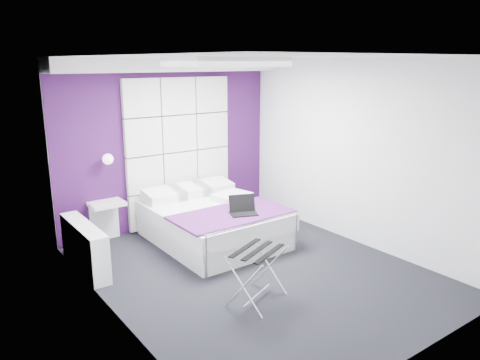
# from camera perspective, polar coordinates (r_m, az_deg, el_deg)

# --- Properties ---
(floor) EXTENTS (4.40, 4.40, 0.00)m
(floor) POSITION_cam_1_polar(r_m,az_deg,el_deg) (5.96, 1.88, -11.03)
(floor) COLOR black
(floor) RESTS_ON ground
(ceiling) EXTENTS (4.40, 4.40, 0.00)m
(ceiling) POSITION_cam_1_polar(r_m,az_deg,el_deg) (5.39, 2.11, 14.83)
(ceiling) COLOR white
(ceiling) RESTS_ON wall_back
(wall_back) EXTENTS (3.60, 0.00, 3.60)m
(wall_back) POSITION_cam_1_polar(r_m,az_deg,el_deg) (7.35, -8.68, 4.36)
(wall_back) COLOR silver
(wall_back) RESTS_ON floor
(wall_left) EXTENTS (0.00, 4.40, 4.40)m
(wall_left) POSITION_cam_1_polar(r_m,az_deg,el_deg) (4.67, -15.67, -1.76)
(wall_left) COLOR silver
(wall_left) RESTS_ON floor
(wall_right) EXTENTS (0.00, 4.40, 4.40)m
(wall_right) POSITION_cam_1_polar(r_m,az_deg,el_deg) (6.77, 14.09, 3.24)
(wall_right) COLOR silver
(wall_right) RESTS_ON floor
(accent_wall) EXTENTS (3.58, 0.02, 2.58)m
(accent_wall) POSITION_cam_1_polar(r_m,az_deg,el_deg) (7.34, -8.64, 4.35)
(accent_wall) COLOR #350E40
(accent_wall) RESTS_ON wall_back
(soffit) EXTENTS (3.58, 0.50, 0.20)m
(soffit) POSITION_cam_1_polar(r_m,az_deg,el_deg) (7.02, -8.08, 13.77)
(soffit) COLOR white
(soffit) RESTS_ON wall_back
(headboard) EXTENTS (1.80, 0.08, 2.30)m
(headboard) POSITION_cam_1_polar(r_m,az_deg,el_deg) (7.39, -7.39, 3.44)
(headboard) COLOR silver
(headboard) RESTS_ON wall_back
(skylight) EXTENTS (1.36, 0.86, 0.12)m
(skylight) POSITION_cam_1_polar(r_m,az_deg,el_deg) (5.87, -1.63, 14.30)
(skylight) COLOR white
(skylight) RESTS_ON ceiling
(wall_lamp) EXTENTS (0.15, 0.15, 0.15)m
(wall_lamp) POSITION_cam_1_polar(r_m,az_deg,el_deg) (6.83, -15.93, 2.52)
(wall_lamp) COLOR white
(wall_lamp) RESTS_ON wall_back
(radiator) EXTENTS (0.22, 1.20, 0.60)m
(radiator) POSITION_cam_1_polar(r_m,az_deg,el_deg) (6.20, -18.42, -7.76)
(radiator) COLOR white
(radiator) RESTS_ON floor
(bed) EXTENTS (1.62, 1.95, 0.69)m
(bed) POSITION_cam_1_polar(r_m,az_deg,el_deg) (6.80, -3.35, -5.14)
(bed) COLOR white
(bed) RESTS_ON floor
(nightstand) EXTENTS (0.47, 0.37, 0.05)m
(nightstand) POSITION_cam_1_polar(r_m,az_deg,el_deg) (6.92, -15.97, -2.80)
(nightstand) COLOR white
(nightstand) RESTS_ON wall_back
(luggage_rack) EXTENTS (0.60, 0.45, 0.60)m
(luggage_rack) POSITION_cam_1_polar(r_m,az_deg,el_deg) (5.16, 2.06, -11.57)
(luggage_rack) COLOR silver
(luggage_rack) RESTS_ON floor
(laptop) EXTENTS (0.36, 0.25, 0.26)m
(laptop) POSITION_cam_1_polar(r_m,az_deg,el_deg) (6.32, 0.18, -3.59)
(laptop) COLOR black
(laptop) RESTS_ON bed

